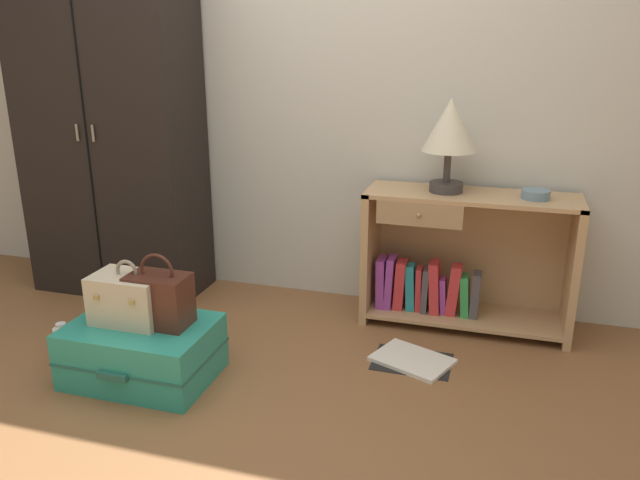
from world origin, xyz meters
TOP-DOWN VIEW (x-y plane):
  - ground_plane at (0.00, 0.00)m, footprint 9.00×9.00m
  - back_wall at (0.00, 1.50)m, footprint 6.40×0.10m
  - wardrobe at (-1.18, 1.20)m, footprint 1.00×0.47m
  - bookshelf at (0.81, 1.26)m, footprint 1.07×0.37m
  - table_lamp at (0.72, 1.25)m, footprint 0.27×0.27m
  - bowl at (1.16, 1.23)m, footprint 0.14×0.14m
  - suitcase_large at (-0.48, 0.27)m, footprint 0.64×0.47m
  - train_case at (-0.54, 0.29)m, footprint 0.32×0.22m
  - handbag at (-0.40, 0.30)m, footprint 0.27×0.17m
  - bottle at (-0.94, 0.30)m, footprint 0.08×0.08m
  - open_book_on_floor at (0.66, 0.75)m, footprint 0.42×0.37m

SIDE VIEW (x-z plane):
  - ground_plane at x=0.00m, z-range 0.00..0.00m
  - open_book_on_floor at x=0.66m, z-range 0.00..0.02m
  - bottle at x=-0.94m, z-range -0.01..0.18m
  - suitcase_large at x=-0.48m, z-range 0.00..0.26m
  - bookshelf at x=0.81m, z-range -0.02..0.70m
  - train_case at x=-0.54m, z-range 0.23..0.52m
  - handbag at x=-0.40m, z-range 0.22..0.55m
  - bowl at x=1.16m, z-range 0.72..0.76m
  - wardrobe at x=-1.18m, z-range 0.00..1.96m
  - table_lamp at x=0.72m, z-range 0.80..1.27m
  - back_wall at x=0.00m, z-range 0.00..2.60m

